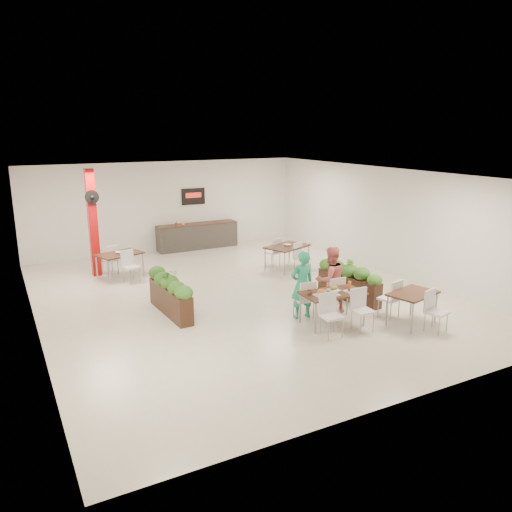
# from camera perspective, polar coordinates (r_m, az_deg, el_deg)

# --- Properties ---
(ground) EXTENTS (12.00, 12.00, 0.00)m
(ground) POSITION_cam_1_polar(r_m,az_deg,el_deg) (13.31, -1.75, -4.58)
(ground) COLOR beige
(ground) RESTS_ON ground
(room_shell) EXTENTS (10.10, 12.10, 3.22)m
(room_shell) POSITION_cam_1_polar(r_m,az_deg,el_deg) (12.81, -1.82, 3.94)
(room_shell) COLOR white
(room_shell) RESTS_ON ground
(red_column) EXTENTS (0.40, 0.41, 3.20)m
(red_column) POSITION_cam_1_polar(r_m,az_deg,el_deg) (15.55, -18.15, 3.72)
(red_column) COLOR #AC0B0E
(red_column) RESTS_ON ground
(service_counter) EXTENTS (3.00, 0.64, 2.20)m
(service_counter) POSITION_cam_1_polar(r_m,az_deg,el_deg) (18.58, -6.72, 2.36)
(service_counter) COLOR #302D2A
(service_counter) RESTS_ON ground
(main_table) EXTENTS (1.45, 1.69, 0.92)m
(main_table) POSITION_cam_1_polar(r_m,az_deg,el_deg) (11.38, 8.73, -4.69)
(main_table) COLOR #321D10
(main_table) RESTS_ON ground
(diner_man) EXTENTS (0.61, 0.42, 1.61)m
(diner_man) POSITION_cam_1_polar(r_m,az_deg,el_deg) (11.62, 5.29, -3.29)
(diner_man) COLOR #249E73
(diner_man) RESTS_ON ground
(diner_woman) EXTENTS (0.83, 0.66, 1.62)m
(diner_woman) POSITION_cam_1_polar(r_m,az_deg,el_deg) (12.06, 8.48, -2.71)
(diner_woman) COLOR #E66B66
(diner_woman) RESTS_ON ground
(planter_left) EXTENTS (0.48, 2.12, 1.11)m
(planter_left) POSITION_cam_1_polar(r_m,az_deg,el_deg) (12.07, -9.79, -4.16)
(planter_left) COLOR black
(planter_left) RESTS_ON ground
(planter_right) EXTENTS (0.64, 2.04, 1.07)m
(planter_right) POSITION_cam_1_polar(r_m,az_deg,el_deg) (13.10, 10.59, -2.81)
(planter_right) COLOR black
(planter_right) RESTS_ON ground
(side_table_a) EXTENTS (1.44, 1.67, 0.92)m
(side_table_a) POSITION_cam_1_polar(r_m,az_deg,el_deg) (15.28, -15.32, -0.13)
(side_table_a) COLOR #321D10
(side_table_a) RESTS_ON ground
(side_table_b) EXTENTS (1.58, 1.66, 0.92)m
(side_table_b) POSITION_cam_1_polar(r_m,az_deg,el_deg) (15.71, 3.58, 0.78)
(side_table_b) COLOR #321D10
(side_table_b) RESTS_ON ground
(side_table_c) EXTENTS (1.27, 1.67, 0.92)m
(side_table_c) POSITION_cam_1_polar(r_m,az_deg,el_deg) (11.79, 17.46, -4.61)
(side_table_c) COLOR #321D10
(side_table_c) RESTS_ON ground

